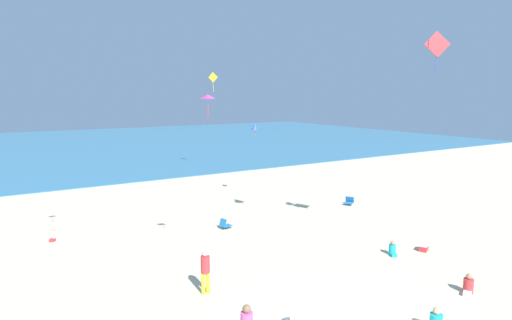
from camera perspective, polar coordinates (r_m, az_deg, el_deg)
name	(u,v)px	position (r m, az deg, el deg)	size (l,w,h in m)	color
ground_plane	(206,239)	(22.02, -6.73, -10.50)	(120.00, 120.00, 0.00)	beige
ocean_water	(69,146)	(65.78, -23.76, 1.68)	(120.00, 60.00, 0.05)	teal
beach_chair_far_left	(225,224)	(23.45, -4.18, -8.59)	(0.69, 0.60, 0.59)	#2370B2
beach_chair_near_camera	(349,201)	(29.02, 12.37, -5.43)	(0.82, 0.80, 0.53)	#2370B2
beach_chair_mid_beach	(297,319)	(14.34, 5.54, -20.44)	(0.74, 0.76, 0.54)	white
cooler_box	(424,248)	(21.77, 21.54, -10.89)	(0.59, 0.52, 0.29)	red
person_1	(468,286)	(18.04, 26.56, -14.90)	(0.67, 0.56, 0.75)	red
person_2	(54,235)	(23.93, -25.41, -9.13)	(0.53, 0.58, 0.65)	white
person_6	(205,269)	(16.09, -6.81, -14.28)	(0.36, 0.36, 1.65)	yellow
person_7	(392,250)	(20.74, 17.82, -11.40)	(0.50, 0.58, 0.65)	#19ADB2
kite_red	(437,45)	(19.97, 23.11, 14.01)	(0.98, 0.59, 1.85)	red
kite_blue	(255,126)	(28.96, -0.15, 4.53)	(0.61, 0.63, 0.94)	blue
kite_magenta	(208,97)	(16.55, -6.48, 8.40)	(0.54, 0.52, 0.90)	#DB3DA8
kite_yellow	(213,78)	(39.66, -5.78, 10.91)	(0.61, 0.76, 1.80)	yellow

